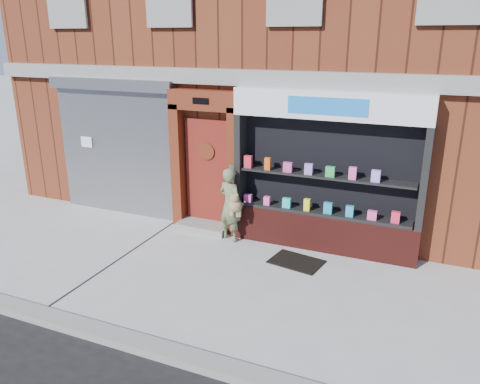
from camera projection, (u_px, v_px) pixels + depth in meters
The scene contains 8 objects.
ground at pixel (197, 272), 8.11m from camera, with size 80.00×80.00×0.00m, color #9E9E99.
curb at pixel (121, 339), 6.22m from camera, with size 60.00×0.30×0.12m, color gray.
building at pixel (302, 32), 12.08m from camera, with size 12.00×8.16×8.00m.
shutter_bay at pixel (116, 139), 10.37m from camera, with size 3.10×0.30×3.04m.
red_door_bay at pixel (206, 161), 9.56m from camera, with size 1.52×0.58×2.90m.
pharmacy_bay at pixel (325, 180), 8.61m from camera, with size 3.50×0.41×3.00m.
woman at pixel (231, 204), 9.17m from camera, with size 0.63×0.57×1.49m.
doormat at pixel (296, 262), 8.46m from camera, with size 0.91×0.64×0.02m, color black.
Camera 1 is at (3.53, -6.39, 3.87)m, focal length 35.00 mm.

